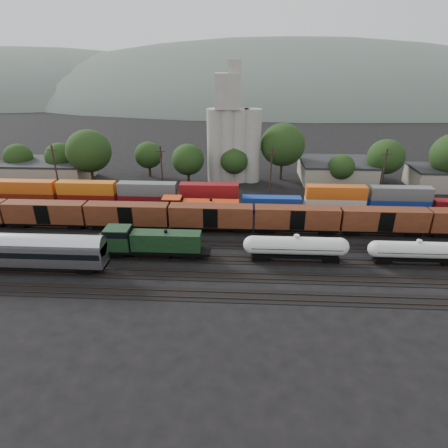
{
  "coord_description": "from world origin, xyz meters",
  "views": [
    {
      "loc": [
        5.97,
        -57.16,
        29.97
      ],
      "look_at": [
        2.84,
        2.0,
        3.0
      ],
      "focal_mm": 30.0,
      "sensor_mm": 36.0,
      "label": 1
    }
  ],
  "objects_px": {
    "tank_car_a": "(296,247)",
    "grain_silo": "(233,137)",
    "orange_locomotive": "(195,208)",
    "passenger_coach": "(20,250)",
    "green_locomotive": "(147,242)"
  },
  "relations": [
    {
      "from": "green_locomotive",
      "to": "tank_car_a",
      "type": "bearing_deg",
      "value": -0.0
    },
    {
      "from": "green_locomotive",
      "to": "passenger_coach",
      "type": "bearing_deg",
      "value": -164.29
    },
    {
      "from": "green_locomotive",
      "to": "passenger_coach",
      "type": "relative_size",
      "value": 0.71
    },
    {
      "from": "tank_car_a",
      "to": "orange_locomotive",
      "type": "xyz_separation_m",
      "value": [
        -17.62,
        15.0,
        0.0
      ]
    },
    {
      "from": "green_locomotive",
      "to": "grain_silo",
      "type": "distance_m",
      "value": 43.67
    },
    {
      "from": "tank_car_a",
      "to": "grain_silo",
      "type": "height_order",
      "value": "grain_silo"
    },
    {
      "from": "grain_silo",
      "to": "tank_car_a",
      "type": "bearing_deg",
      "value": -74.78
    },
    {
      "from": "tank_car_a",
      "to": "orange_locomotive",
      "type": "bearing_deg",
      "value": 139.59
    },
    {
      "from": "green_locomotive",
      "to": "orange_locomotive",
      "type": "xyz_separation_m",
      "value": [
        5.94,
        15.0,
        -0.18
      ]
    },
    {
      "from": "orange_locomotive",
      "to": "passenger_coach",
      "type": "bearing_deg",
      "value": -139.87
    },
    {
      "from": "tank_car_a",
      "to": "grain_silo",
      "type": "xyz_separation_m",
      "value": [
        -11.15,
        41.0,
        8.69
      ]
    },
    {
      "from": "passenger_coach",
      "to": "grain_silo",
      "type": "height_order",
      "value": "grain_silo"
    },
    {
      "from": "passenger_coach",
      "to": "orange_locomotive",
      "type": "relative_size",
      "value": 1.42
    },
    {
      "from": "passenger_coach",
      "to": "orange_locomotive",
      "type": "distance_m",
      "value": 31.04
    },
    {
      "from": "grain_silo",
      "to": "passenger_coach",
      "type": "bearing_deg",
      "value": -123.28
    }
  ]
}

